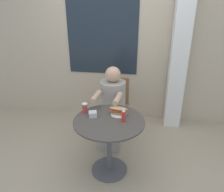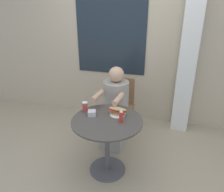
% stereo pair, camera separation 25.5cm
% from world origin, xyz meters
% --- Properties ---
extents(ground_plane, '(8.00, 8.00, 0.00)m').
position_xyz_m(ground_plane, '(0.00, 0.00, 0.00)').
color(ground_plane, tan).
extents(storefront_wall, '(8.00, 0.09, 2.80)m').
position_xyz_m(storefront_wall, '(-0.00, 1.46, 1.40)').
color(storefront_wall, '#B7A88E').
rests_on(storefront_wall, ground_plane).
extents(lattice_pillar, '(0.25, 0.25, 2.40)m').
position_xyz_m(lattice_pillar, '(0.86, 1.28, 1.20)').
color(lattice_pillar, silver).
rests_on(lattice_pillar, ground_plane).
extents(cafe_table, '(0.81, 0.81, 0.71)m').
position_xyz_m(cafe_table, '(0.00, 0.00, 0.53)').
color(cafe_table, '#47423D').
rests_on(cafe_table, ground_plane).
extents(diner_chair, '(0.42, 0.42, 0.87)m').
position_xyz_m(diner_chair, '(-0.04, 0.94, 0.52)').
color(diner_chair, brown).
rests_on(diner_chair, ground_plane).
extents(seated_diner, '(0.40, 0.64, 1.15)m').
position_xyz_m(seated_diner, '(-0.05, 0.59, 0.50)').
color(seated_diner, gray).
rests_on(seated_diner, ground_plane).
extents(sandwich_on_plate, '(0.22, 0.18, 0.10)m').
position_xyz_m(sandwich_on_plate, '(0.09, 0.15, 0.76)').
color(sandwich_on_plate, white).
rests_on(sandwich_on_plate, cafe_table).
extents(drink_cup, '(0.06, 0.06, 0.12)m').
position_xyz_m(drink_cup, '(-0.31, 0.14, 0.77)').
color(drink_cup, '#B73D38').
rests_on(drink_cup, cafe_table).
extents(napkin_box, '(0.11, 0.11, 0.06)m').
position_xyz_m(napkin_box, '(-0.20, 0.06, 0.74)').
color(napkin_box, silver).
rests_on(napkin_box, cafe_table).
extents(condiment_bottle, '(0.04, 0.04, 0.16)m').
position_xyz_m(condiment_bottle, '(0.16, 0.00, 0.79)').
color(condiment_bottle, red).
rests_on(condiment_bottle, cafe_table).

